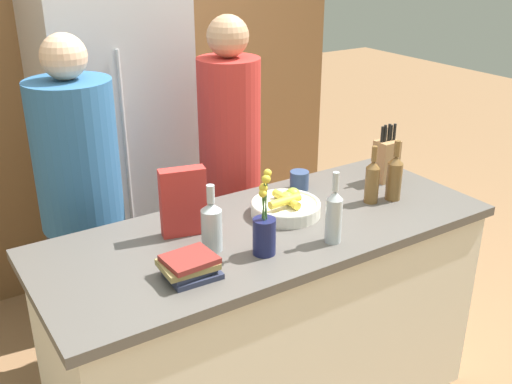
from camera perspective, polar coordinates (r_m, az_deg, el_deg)
kitchen_island at (r=2.68m, az=1.12°, el=-12.31°), size 1.88×0.75×0.94m
back_wall_wood at (r=3.74m, az=-13.38°, el=11.46°), size 3.08×0.12×2.60m
refrigerator at (r=3.46m, az=-13.20°, el=4.07°), size 0.74×0.63×1.85m
fruit_bowl at (r=2.53m, az=2.88°, el=-1.35°), size 0.30×0.30×0.10m
knife_block at (r=2.92m, az=12.28°, el=3.05°), size 0.10×0.09×0.28m
flower_vase at (r=2.20m, az=0.79°, el=-3.63°), size 0.09×0.09×0.33m
cereal_box at (r=2.34m, az=-6.95°, el=-0.94°), size 0.19×0.10×0.27m
coffee_mug at (r=2.78m, az=4.18°, el=1.13°), size 0.12×0.09×0.09m
book_stack at (r=2.09m, az=-6.33°, el=-7.06°), size 0.20×0.16×0.08m
bottle_oil at (r=2.29m, az=7.42°, el=-2.18°), size 0.06×0.06×0.29m
bottle_vinegar at (r=2.71m, az=13.04°, el=1.45°), size 0.07×0.07×0.27m
bottle_wine at (r=2.22m, az=-4.25°, el=-3.14°), size 0.08×0.08×0.26m
bottle_water at (r=2.66m, az=11.00°, el=1.09°), size 0.06×0.06×0.26m
person_at_sink at (r=2.82m, az=-16.28°, el=-0.61°), size 0.37×0.37×1.67m
person_in_blue at (r=3.01m, az=-2.48°, el=2.61°), size 0.31×0.31×1.70m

